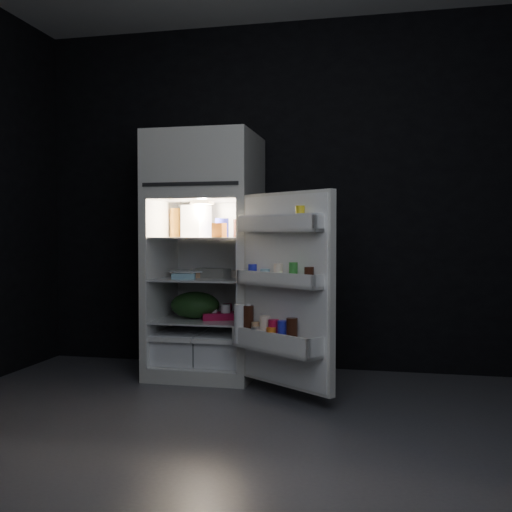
% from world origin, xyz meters
% --- Properties ---
extents(floor, '(4.00, 3.40, 0.00)m').
position_xyz_m(floor, '(0.00, 0.00, 0.00)').
color(floor, '#4B4B50').
rests_on(floor, ground).
extents(wall_back, '(4.00, 0.00, 2.70)m').
position_xyz_m(wall_back, '(0.00, 1.70, 1.35)').
color(wall_back, black).
rests_on(wall_back, ground).
extents(wall_front, '(4.00, 0.00, 2.70)m').
position_xyz_m(wall_front, '(0.00, -1.70, 1.35)').
color(wall_front, black).
rests_on(wall_front, ground).
extents(refrigerator, '(0.76, 0.71, 1.78)m').
position_xyz_m(refrigerator, '(-0.55, 1.32, 0.96)').
color(refrigerator, silver).
rests_on(refrigerator, ground).
extents(fridge_door, '(0.70, 0.57, 1.22)m').
position_xyz_m(fridge_door, '(0.13, 0.73, 0.68)').
color(fridge_door, silver).
rests_on(fridge_door, ground).
extents(milk_jug, '(0.21, 0.21, 0.24)m').
position_xyz_m(milk_jug, '(-0.64, 1.37, 1.15)').
color(milk_jug, white).
rests_on(milk_jug, refrigerator).
extents(mayo_jar, '(0.13, 0.13, 0.14)m').
position_xyz_m(mayo_jar, '(-0.44, 1.36, 1.10)').
color(mayo_jar, '#2126B8').
rests_on(mayo_jar, refrigerator).
extents(jam_jar, '(0.10, 0.10, 0.13)m').
position_xyz_m(jam_jar, '(-0.29, 1.30, 1.09)').
color(jam_jar, black).
rests_on(jam_jar, refrigerator).
extents(amber_bottle, '(0.09, 0.09, 0.22)m').
position_xyz_m(amber_bottle, '(-0.82, 1.40, 1.14)').
color(amber_bottle, '#BD711E').
rests_on(amber_bottle, refrigerator).
extents(small_carton, '(0.10, 0.09, 0.10)m').
position_xyz_m(small_carton, '(-0.39, 1.12, 1.08)').
color(small_carton, orange).
rests_on(small_carton, refrigerator).
extents(egg_carton, '(0.28, 0.19, 0.07)m').
position_xyz_m(egg_carton, '(-0.49, 1.27, 0.76)').
color(egg_carton, gray).
rests_on(egg_carton, refrigerator).
extents(pie, '(0.27, 0.27, 0.04)m').
position_xyz_m(pie, '(-0.69, 1.33, 0.75)').
color(pie, tan).
rests_on(pie, refrigerator).
extents(flat_package, '(0.18, 0.12, 0.04)m').
position_xyz_m(flat_package, '(-0.66, 1.12, 0.75)').
color(flat_package, '#7EAEC2').
rests_on(flat_package, refrigerator).
extents(wrapped_pkg, '(0.14, 0.13, 0.05)m').
position_xyz_m(wrapped_pkg, '(-0.32, 1.41, 0.75)').
color(wrapped_pkg, beige).
rests_on(wrapped_pkg, refrigerator).
extents(produce_bag, '(0.41, 0.36, 0.20)m').
position_xyz_m(produce_bag, '(-0.62, 1.26, 0.52)').
color(produce_bag, '#193815').
rests_on(produce_bag, refrigerator).
extents(yogurt_tray, '(0.30, 0.23, 0.05)m').
position_xyz_m(yogurt_tray, '(-0.42, 1.24, 0.45)').
color(yogurt_tray, '#AA0E39').
rests_on(yogurt_tray, refrigerator).
extents(small_can_red, '(0.09, 0.09, 0.09)m').
position_xyz_m(small_can_red, '(-0.43, 1.46, 0.47)').
color(small_can_red, '#AA0E39').
rests_on(small_can_red, refrigerator).
extents(small_can_silver, '(0.08, 0.08, 0.09)m').
position_xyz_m(small_can_silver, '(-0.30, 1.46, 0.47)').
color(small_can_silver, silver).
rests_on(small_can_silver, refrigerator).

